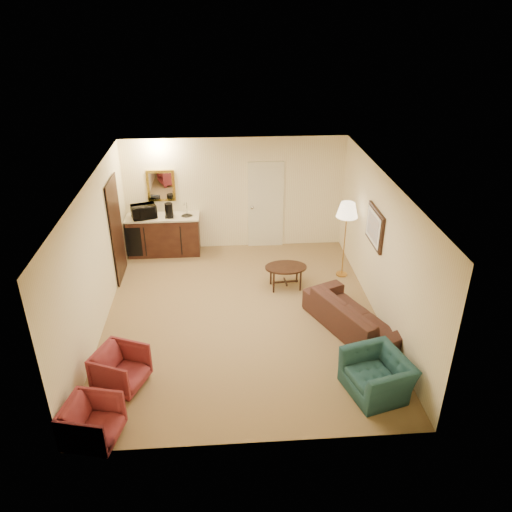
{
  "coord_description": "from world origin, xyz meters",
  "views": [
    {
      "loc": [
        -0.3,
        -7.75,
        5.25
      ],
      "look_at": [
        0.3,
        0.5,
        0.99
      ],
      "focal_mm": 35.0,
      "sensor_mm": 36.0,
      "label": 1
    }
  ],
  "objects_px": {
    "coffee_table": "(286,277)",
    "wetbar_cabinet": "(164,235)",
    "rose_chair_near": "(121,367)",
    "microwave": "(144,210)",
    "waste_bin": "(193,248)",
    "rose_chair_far": "(92,421)",
    "sofa": "(355,311)",
    "floor_lamp": "(345,240)",
    "coffee_maker": "(169,210)",
    "teal_armchair": "(378,369)"
  },
  "relations": [
    {
      "from": "teal_armchair",
      "to": "rose_chair_near",
      "type": "height_order",
      "value": "teal_armchair"
    },
    {
      "from": "microwave",
      "to": "rose_chair_near",
      "type": "bearing_deg",
      "value": -106.54
    },
    {
      "from": "floor_lamp",
      "to": "waste_bin",
      "type": "relative_size",
      "value": 5.91
    },
    {
      "from": "wetbar_cabinet",
      "to": "sofa",
      "type": "distance_m",
      "value": 4.89
    },
    {
      "from": "wetbar_cabinet",
      "to": "coffee_maker",
      "type": "xyz_separation_m",
      "value": [
        0.17,
        -0.07,
        0.63
      ]
    },
    {
      "from": "sofa",
      "to": "rose_chair_near",
      "type": "height_order",
      "value": "sofa"
    },
    {
      "from": "teal_armchair",
      "to": "microwave",
      "type": "height_order",
      "value": "microwave"
    },
    {
      "from": "sofa",
      "to": "coffee_table",
      "type": "bearing_deg",
      "value": 8.13
    },
    {
      "from": "wetbar_cabinet",
      "to": "teal_armchair",
      "type": "relative_size",
      "value": 1.75
    },
    {
      "from": "waste_bin",
      "to": "wetbar_cabinet",
      "type": "bearing_deg",
      "value": 173.85
    },
    {
      "from": "sofa",
      "to": "coffee_table",
      "type": "relative_size",
      "value": 2.46
    },
    {
      "from": "sofa",
      "to": "teal_armchair",
      "type": "bearing_deg",
      "value": 153.27
    },
    {
      "from": "teal_armchair",
      "to": "coffee_maker",
      "type": "relative_size",
      "value": 2.82
    },
    {
      "from": "teal_armchair",
      "to": "coffee_table",
      "type": "height_order",
      "value": "teal_armchair"
    },
    {
      "from": "coffee_table",
      "to": "rose_chair_near",
      "type": "bearing_deg",
      "value": -136.14
    },
    {
      "from": "teal_armchair",
      "to": "coffee_maker",
      "type": "height_order",
      "value": "coffee_maker"
    },
    {
      "from": "sofa",
      "to": "teal_armchair",
      "type": "distance_m",
      "value": 1.56
    },
    {
      "from": "rose_chair_far",
      "to": "sofa",
      "type": "bearing_deg",
      "value": -48.27
    },
    {
      "from": "rose_chair_far",
      "to": "coffee_table",
      "type": "xyz_separation_m",
      "value": [
        3.03,
        3.78,
        -0.1
      ]
    },
    {
      "from": "coffee_maker",
      "to": "waste_bin",
      "type": "bearing_deg",
      "value": -6.56
    },
    {
      "from": "waste_bin",
      "to": "microwave",
      "type": "bearing_deg",
      "value": 178.86
    },
    {
      "from": "wetbar_cabinet",
      "to": "rose_chair_far",
      "type": "bearing_deg",
      "value": -94.6
    },
    {
      "from": "coffee_maker",
      "to": "rose_chair_near",
      "type": "bearing_deg",
      "value": -102.42
    },
    {
      "from": "coffee_table",
      "to": "waste_bin",
      "type": "bearing_deg",
      "value": 139.09
    },
    {
      "from": "floor_lamp",
      "to": "rose_chair_near",
      "type": "bearing_deg",
      "value": -142.5
    },
    {
      "from": "rose_chair_near",
      "to": "teal_armchair",
      "type": "bearing_deg",
      "value": -73.47
    },
    {
      "from": "wetbar_cabinet",
      "to": "floor_lamp",
      "type": "height_order",
      "value": "floor_lamp"
    },
    {
      "from": "waste_bin",
      "to": "teal_armchair",
      "type": "bearing_deg",
      "value": -58.85
    },
    {
      "from": "teal_armchair",
      "to": "rose_chair_near",
      "type": "distance_m",
      "value": 3.82
    },
    {
      "from": "coffee_table",
      "to": "teal_armchair",
      "type": "bearing_deg",
      "value": -72.78
    },
    {
      "from": "wetbar_cabinet",
      "to": "microwave",
      "type": "height_order",
      "value": "microwave"
    },
    {
      "from": "sofa",
      "to": "coffee_table",
      "type": "xyz_separation_m",
      "value": [
        -1.02,
        1.57,
        -0.16
      ]
    },
    {
      "from": "teal_armchair",
      "to": "waste_bin",
      "type": "bearing_deg",
      "value": -164.76
    },
    {
      "from": "coffee_table",
      "to": "rose_chair_far",
      "type": "bearing_deg",
      "value": -128.71
    },
    {
      "from": "rose_chair_far",
      "to": "coffee_table",
      "type": "bearing_deg",
      "value": -25.64
    },
    {
      "from": "coffee_maker",
      "to": "rose_chair_far",
      "type": "bearing_deg",
      "value": -103.39
    },
    {
      "from": "rose_chair_near",
      "to": "waste_bin",
      "type": "distance_m",
      "value": 4.49
    },
    {
      "from": "teal_armchair",
      "to": "floor_lamp",
      "type": "height_order",
      "value": "floor_lamp"
    },
    {
      "from": "wetbar_cabinet",
      "to": "waste_bin",
      "type": "height_order",
      "value": "wetbar_cabinet"
    },
    {
      "from": "rose_chair_near",
      "to": "microwave",
      "type": "relative_size",
      "value": 1.33
    },
    {
      "from": "floor_lamp",
      "to": "microwave",
      "type": "bearing_deg",
      "value": 163.32
    },
    {
      "from": "teal_armchair",
      "to": "rose_chair_near",
      "type": "bearing_deg",
      "value": -111.93
    },
    {
      "from": "teal_armchair",
      "to": "microwave",
      "type": "distance_m",
      "value": 6.26
    },
    {
      "from": "floor_lamp",
      "to": "waste_bin",
      "type": "height_order",
      "value": "floor_lamp"
    },
    {
      "from": "wetbar_cabinet",
      "to": "sofa",
      "type": "height_order",
      "value": "wetbar_cabinet"
    },
    {
      "from": "coffee_maker",
      "to": "microwave",
      "type": "bearing_deg",
      "value": 170.48
    },
    {
      "from": "coffee_table",
      "to": "wetbar_cabinet",
      "type": "bearing_deg",
      "value": 145.96
    },
    {
      "from": "rose_chair_far",
      "to": "floor_lamp",
      "type": "bearing_deg",
      "value": -32.56
    },
    {
      "from": "coffee_table",
      "to": "floor_lamp",
      "type": "height_order",
      "value": "floor_lamp"
    },
    {
      "from": "microwave",
      "to": "coffee_maker",
      "type": "height_order",
      "value": "microwave"
    }
  ]
}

